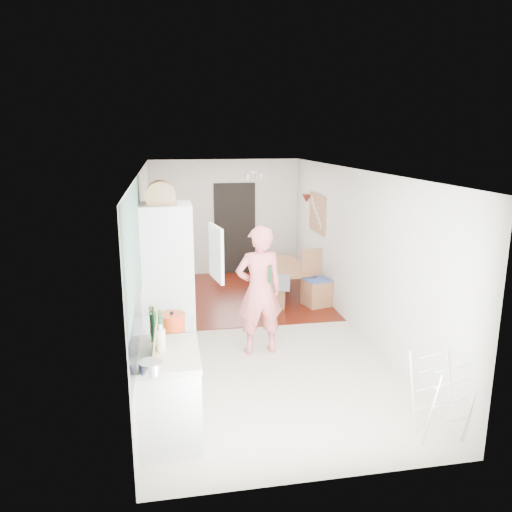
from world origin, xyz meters
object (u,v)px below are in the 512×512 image
object	(u,v)px
dining_table	(282,281)
stool	(277,297)
dining_chair	(317,279)
drying_rack	(441,398)
person	(259,279)

from	to	relation	value
dining_table	stool	size ratio (longest dim) A/B	3.59
dining_chair	stool	bearing A→B (deg)	163.78
dining_table	dining_chair	distance (m)	0.99
dining_chair	drying_rack	distance (m)	4.10
dining_table	person	bearing A→B (deg)	157.14
dining_chair	stool	xyz separation A→B (m)	(-0.72, 0.03, -0.32)
person	dining_chair	world-z (taller)	person
stool	drying_rack	bearing A→B (deg)	-79.47
drying_rack	person	bearing A→B (deg)	106.86
person	dining_table	xyz separation A→B (m)	(0.94, 2.60, -0.84)
dining_table	dining_chair	world-z (taller)	dining_chair
dining_table	dining_chair	size ratio (longest dim) A/B	1.34
person	dining_table	bearing A→B (deg)	-115.40
person	dining_chair	xyz separation A→B (m)	(1.37, 1.75, -0.57)
person	drying_rack	distance (m)	2.82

